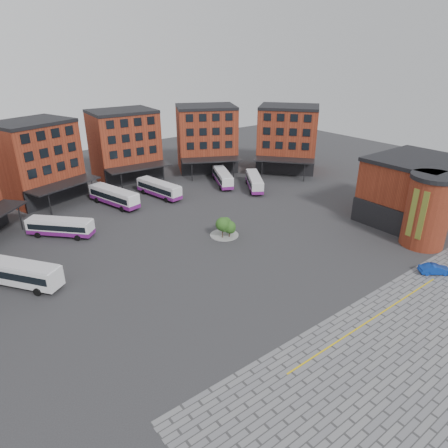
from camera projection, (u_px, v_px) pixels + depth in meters
ground at (269, 271)px, 51.57m from camera, size 160.00×160.00×0.00m
yellow_line at (373, 318)px, 42.53m from camera, size 26.00×0.15×0.02m
main_building at (109, 161)px, 73.69m from camera, size 94.14×42.48×14.60m
east_building at (415, 193)px, 63.20m from camera, size 17.40×15.40×10.60m
tree_island at (226, 226)px, 60.31m from camera, size 4.40×4.40×3.34m
bus_a at (18, 272)px, 47.77m from camera, size 8.46×10.39×3.11m
bus_b at (60, 227)px, 60.54m from camera, size 8.67×8.90×2.85m
bus_c at (114, 196)px, 72.37m from camera, size 5.38×11.54×3.17m
bus_d at (159, 189)px, 76.64m from camera, size 4.36×10.90×3.00m
bus_e at (223, 177)px, 83.46m from camera, size 6.63×10.45×2.94m
bus_f at (254, 182)px, 80.92m from camera, size 7.57×9.78×2.87m
blue_car at (435, 269)px, 50.77m from camera, size 3.89×3.46×1.28m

